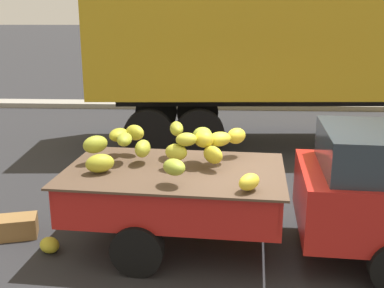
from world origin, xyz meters
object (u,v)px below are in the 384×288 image
pickup_truck (326,190)px  produce_crate (18,227)px  semi_trailer (354,36)px  fallen_banana_bunch_near_tailgate (50,245)px

pickup_truck → produce_crate: size_ratio=9.90×
semi_trailer → pickup_truck: bearing=-110.5°
semi_trailer → produce_crate: semi_trailer is taller
pickup_truck → fallen_banana_bunch_near_tailgate: pickup_truck is taller
semi_trailer → produce_crate: 8.20m
produce_crate → semi_trailer: bearing=41.4°
pickup_truck → produce_crate: (-4.18, 0.28, -0.75)m
pickup_truck → fallen_banana_bunch_near_tailgate: (-3.58, -0.15, -0.79)m
fallen_banana_bunch_near_tailgate → semi_trailer: bearing=46.7°
semi_trailer → fallen_banana_bunch_near_tailgate: semi_trailer is taller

